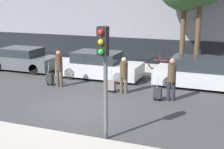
% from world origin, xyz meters
% --- Properties ---
extents(ground_plane, '(80.00, 80.00, 0.00)m').
position_xyz_m(ground_plane, '(0.00, 0.00, 0.00)').
color(ground_plane, '#38383A').
extents(sidewalk_near, '(28.00, 2.50, 0.12)m').
position_xyz_m(sidewalk_near, '(0.00, -3.75, 0.06)').
color(sidewalk_near, '#A39E93').
rests_on(sidewalk_near, ground_plane).
extents(sidewalk_far, '(28.00, 3.00, 0.12)m').
position_xyz_m(sidewalk_far, '(0.00, 7.00, 0.06)').
color(sidewalk_far, '#A39E93').
rests_on(sidewalk_far, ground_plane).
extents(parked_car_0, '(3.95, 1.84, 1.31)m').
position_xyz_m(parked_car_0, '(-6.13, 4.68, 0.62)').
color(parked_car_0, '#4C5156').
rests_on(parked_car_0, ground_plane).
extents(parked_car_1, '(4.36, 1.86, 1.39)m').
position_xyz_m(parked_car_1, '(-1.24, 4.53, 0.65)').
color(parked_car_1, '#B7BABF').
rests_on(parked_car_1, ground_plane).
extents(parked_car_2, '(4.42, 1.82, 1.43)m').
position_xyz_m(parked_car_2, '(3.95, 4.60, 0.67)').
color(parked_car_2, '#B7BABF').
rests_on(parked_car_2, ground_plane).
extents(pedestrian_left, '(0.35, 0.34, 1.75)m').
position_xyz_m(pedestrian_left, '(-2.32, 2.24, 1.00)').
color(pedestrian_left, '#4C4233').
rests_on(pedestrian_left, ground_plane).
extents(trolley_left, '(0.34, 0.29, 1.14)m').
position_xyz_m(trolley_left, '(-2.87, 2.27, 0.36)').
color(trolley_left, '#262628').
rests_on(trolley_left, ground_plane).
extents(pedestrian_center, '(0.35, 0.34, 1.63)m').
position_xyz_m(pedestrian_center, '(0.88, 2.33, 0.92)').
color(pedestrian_center, '#4C4233').
rests_on(pedestrian_center, ground_plane).
extents(trolley_center, '(0.34, 0.29, 1.09)m').
position_xyz_m(trolley_center, '(0.34, 2.26, 0.33)').
color(trolley_center, slate).
rests_on(trolley_center, ground_plane).
extents(pedestrian_right, '(0.34, 0.34, 1.77)m').
position_xyz_m(pedestrian_right, '(3.03, 2.06, 1.01)').
color(pedestrian_right, '#23232D').
rests_on(pedestrian_right, ground_plane).
extents(trolley_right, '(0.34, 0.29, 1.10)m').
position_xyz_m(trolley_right, '(2.52, 1.85, 0.34)').
color(trolley_right, '#262628').
rests_on(trolley_right, ground_plane).
extents(traffic_light, '(0.28, 0.47, 3.37)m').
position_xyz_m(traffic_light, '(1.90, -2.37, 2.41)').
color(traffic_light, '#515154').
rests_on(traffic_light, ground_plane).
extents(parked_bicycle, '(1.77, 0.06, 0.96)m').
position_xyz_m(parked_bicycle, '(1.63, 7.03, 0.49)').
color(parked_bicycle, black).
rests_on(parked_bicycle, sidewalk_far).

